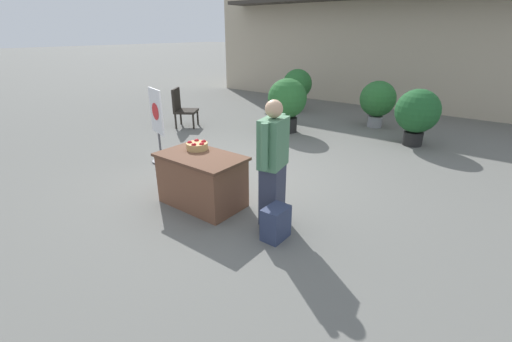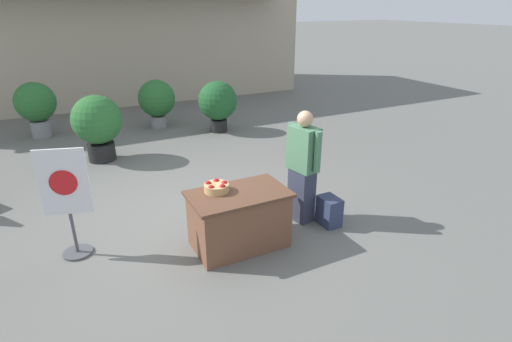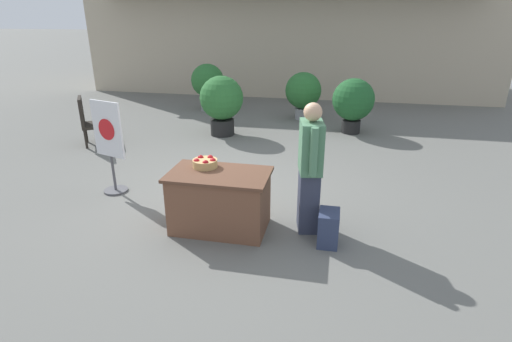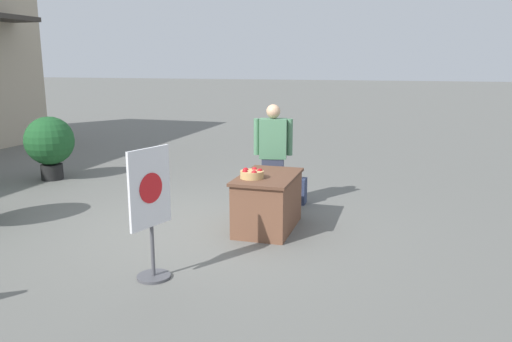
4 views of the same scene
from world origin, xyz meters
name	(u,v)px [view 2 (image 2 of 4)]	position (x,y,z in m)	size (l,w,h in m)	color
ground_plane	(203,216)	(0.00, 0.00, 0.00)	(120.00, 120.00, 0.00)	slate
storefront_building	(84,12)	(-0.36, 9.70, 2.71)	(13.35, 5.17, 5.42)	#B7A88E
display_table	(239,219)	(0.17, -0.93, 0.38)	(1.24, 0.75, 0.76)	brown
apple_basket	(217,187)	(-0.06, -0.77, 0.82)	(0.31, 0.31, 0.13)	tan
person_visitor	(303,167)	(1.26, -0.72, 0.83)	(0.34, 0.60, 1.63)	#33384C
backpack	(329,211)	(1.53, -1.03, 0.21)	(0.24, 0.34, 0.42)	#2D3856
poster_board	(67,199)	(-1.75, -0.18, 0.77)	(0.55, 0.36, 1.41)	#4C4C51
potted_plant_far_right	(218,102)	(1.85, 3.93, 0.73)	(0.94, 0.94, 1.24)	black
potted_plant_near_left	(97,123)	(-1.01, 3.16, 0.77)	(0.96, 0.96, 1.32)	black
potted_plant_near_right	(36,104)	(-2.09, 5.43, 0.79)	(0.91, 0.91, 1.30)	gray
potted_plant_far_left	(157,99)	(0.62, 4.98, 0.72)	(0.92, 0.92, 1.20)	gray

